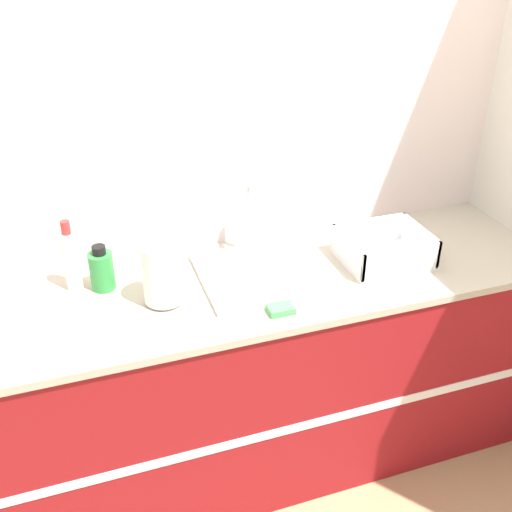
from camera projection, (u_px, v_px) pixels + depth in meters
name	position (u px, v px, depth m)	size (l,w,h in m)	color
ground_plane	(271.00, 512.00, 2.45)	(12.00, 12.00, 0.00)	tan
wall_back	(216.00, 156.00, 2.35)	(4.86, 0.06, 2.60)	silver
counter_cabinet	(246.00, 375.00, 2.48)	(2.48, 0.67, 0.93)	maroon
sink	(264.00, 269.00, 2.29)	(0.49, 0.43, 0.31)	silver
paper_towel_roll	(162.00, 273.00, 2.07)	(0.14, 0.14, 0.23)	#4C4C51
dish_rack	(384.00, 251.00, 2.36)	(0.33, 0.27, 0.12)	white
bottle_white_spray	(71.00, 260.00, 2.15)	(0.06, 0.06, 0.28)	white
bottle_green	(102.00, 270.00, 2.17)	(0.09, 0.09, 0.17)	#2D8C3D
sponge	(281.00, 310.00, 2.07)	(0.09, 0.06, 0.02)	#4CB259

